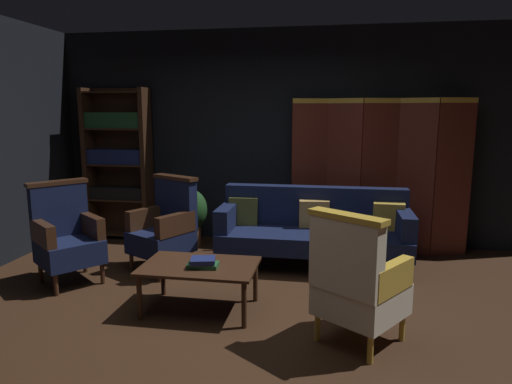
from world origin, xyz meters
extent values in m
plane|color=#331E11|center=(0.00, 0.00, 0.00)|extent=(10.00, 10.00, 0.00)
cube|color=black|center=(0.00, 2.45, 1.40)|extent=(7.20, 0.10, 2.80)
cube|color=#5B2319|center=(0.45, 2.21, 0.95)|extent=(0.45, 0.16, 1.90)
cube|color=gold|center=(0.45, 2.21, 1.87)|extent=(0.45, 0.17, 0.06)
cube|color=#5B2319|center=(0.88, 2.19, 0.95)|extent=(0.43, 0.21, 1.90)
cube|color=gold|center=(0.88, 2.19, 1.87)|extent=(0.44, 0.22, 0.06)
cube|color=#5B2319|center=(1.31, 2.16, 0.95)|extent=(0.45, 0.16, 1.90)
cube|color=gold|center=(1.31, 2.16, 1.87)|extent=(0.45, 0.17, 0.06)
cube|color=#5B2319|center=(1.74, 2.12, 0.95)|extent=(0.43, 0.23, 1.90)
cube|color=gold|center=(1.74, 2.12, 1.87)|extent=(0.43, 0.24, 0.06)
cube|color=#5B2319|center=(2.17, 2.09, 0.95)|extent=(0.45, 0.16, 1.90)
cube|color=gold|center=(2.17, 2.09, 1.87)|extent=(0.45, 0.17, 0.06)
cube|color=#382114|center=(-2.57, 2.18, 1.02)|extent=(0.06, 0.32, 2.05)
cube|color=#382114|center=(-1.73, 2.18, 1.02)|extent=(0.06, 0.32, 2.05)
cube|color=#382114|center=(-2.15, 2.33, 1.02)|extent=(0.90, 0.02, 2.05)
cube|color=#382114|center=(-2.15, 2.18, 0.06)|extent=(0.86, 0.30, 0.02)
cube|color=#382114|center=(-2.15, 2.18, 0.54)|extent=(0.86, 0.30, 0.02)
cube|color=black|center=(-2.15, 2.16, 0.64)|extent=(0.78, 0.22, 0.16)
cube|color=#382114|center=(-2.15, 2.18, 1.02)|extent=(0.86, 0.30, 0.02)
cube|color=navy|center=(-2.15, 2.16, 1.14)|extent=(0.78, 0.22, 0.20)
cube|color=#382114|center=(-2.15, 2.18, 1.51)|extent=(0.86, 0.30, 0.02)
cube|color=#1E4C28|center=(-2.15, 2.16, 1.62)|extent=(0.78, 0.22, 0.21)
cube|color=#382114|center=(-2.15, 2.18, 1.99)|extent=(0.86, 0.30, 0.02)
cylinder|color=#382114|center=(-0.40, 1.05, 0.11)|extent=(0.07, 0.07, 0.22)
cylinder|color=#382114|center=(1.50, 1.05, 0.11)|extent=(0.07, 0.07, 0.22)
cylinder|color=#382114|center=(-0.40, 1.65, 0.11)|extent=(0.07, 0.07, 0.22)
cylinder|color=#382114|center=(1.50, 1.65, 0.11)|extent=(0.07, 0.07, 0.22)
cube|color=#111938|center=(0.55, 1.35, 0.32)|extent=(2.10, 0.76, 0.20)
cube|color=#111938|center=(0.55, 1.66, 0.65)|extent=(2.10, 0.18, 0.46)
cube|color=#111938|center=(-0.43, 1.35, 0.55)|extent=(0.16, 0.68, 0.26)
cube|color=#111938|center=(1.53, 1.35, 0.55)|extent=(0.16, 0.68, 0.26)
cube|color=#4C5123|center=(-0.28, 1.55, 0.57)|extent=(0.35, 0.15, 0.35)
cube|color=tan|center=(0.55, 1.55, 0.57)|extent=(0.35, 0.17, 0.35)
cube|color=#B79338|center=(1.38, 1.55, 0.57)|extent=(0.34, 0.16, 0.35)
cylinder|color=#382114|center=(-0.83, -0.20, 0.20)|extent=(0.04, 0.04, 0.39)
cylinder|color=#382114|center=(0.07, -0.20, 0.20)|extent=(0.04, 0.04, 0.39)
cylinder|color=#382114|center=(-0.83, 0.34, 0.20)|extent=(0.04, 0.04, 0.39)
cylinder|color=#382114|center=(0.07, 0.34, 0.20)|extent=(0.04, 0.04, 0.39)
cube|color=#382114|center=(-0.38, 0.07, 0.41)|extent=(1.00, 0.64, 0.03)
cylinder|color=gold|center=(1.31, -0.20, 0.11)|extent=(0.04, 0.04, 0.22)
cylinder|color=gold|center=(0.93, 0.07, 0.11)|extent=(0.04, 0.04, 0.22)
cylinder|color=gold|center=(1.05, -0.57, 0.11)|extent=(0.04, 0.04, 0.22)
cylinder|color=gold|center=(0.67, -0.31, 0.11)|extent=(0.04, 0.04, 0.22)
cube|color=beige|center=(0.99, -0.25, 0.34)|extent=(0.78, 0.78, 0.24)
cube|color=beige|center=(0.86, -0.44, 0.73)|extent=(0.53, 0.42, 0.54)
cube|color=gold|center=(0.86, -0.44, 1.02)|extent=(0.57, 0.45, 0.04)
cube|color=gold|center=(1.19, -0.39, 0.57)|extent=(0.36, 0.46, 0.22)
cube|color=gold|center=(0.79, -0.11, 0.57)|extent=(0.36, 0.46, 0.22)
cylinder|color=#382114|center=(-1.39, 0.86, 0.11)|extent=(0.04, 0.04, 0.22)
cylinder|color=#382114|center=(-0.99, 0.65, 0.11)|extent=(0.04, 0.04, 0.22)
cylinder|color=#382114|center=(-1.18, 1.27, 0.11)|extent=(0.04, 0.04, 0.22)
cylinder|color=#382114|center=(-0.77, 1.05, 0.11)|extent=(0.04, 0.04, 0.22)
cube|color=#111938|center=(-1.08, 0.96, 0.34)|extent=(0.76, 0.76, 0.24)
cube|color=#111938|center=(-0.97, 1.16, 0.73)|extent=(0.55, 0.37, 0.54)
cube|color=#382114|center=(-0.97, 1.16, 1.02)|extent=(0.59, 0.40, 0.04)
cube|color=#382114|center=(-1.29, 1.07, 0.57)|extent=(0.31, 0.48, 0.22)
cube|color=#382114|center=(-0.87, 0.85, 0.57)|extent=(0.31, 0.48, 0.22)
cylinder|color=#382114|center=(-1.83, 0.14, 0.11)|extent=(0.04, 0.04, 0.22)
cylinder|color=#382114|center=(-1.54, 0.50, 0.11)|extent=(0.04, 0.04, 0.22)
cylinder|color=#382114|center=(-2.19, 0.43, 0.11)|extent=(0.04, 0.04, 0.22)
cylinder|color=#382114|center=(-1.90, 0.79, 0.11)|extent=(0.04, 0.04, 0.22)
cube|color=#111938|center=(-1.87, 0.46, 0.34)|extent=(0.79, 0.79, 0.24)
cube|color=#111938|center=(-2.05, 0.61, 0.73)|extent=(0.44, 0.51, 0.54)
cube|color=#382114|center=(-2.05, 0.61, 1.02)|extent=(0.48, 0.55, 0.04)
cube|color=#382114|center=(-2.02, 0.28, 0.57)|extent=(0.45, 0.38, 0.22)
cube|color=#382114|center=(-1.72, 0.65, 0.57)|extent=(0.45, 0.38, 0.22)
cylinder|color=brown|center=(-1.06, 1.91, 0.14)|extent=(0.28, 0.28, 0.28)
ellipsoid|color=#193D19|center=(-1.06, 1.91, 0.49)|extent=(0.47, 0.47, 0.53)
cube|color=#1E4C28|center=(-0.33, 0.02, 0.44)|extent=(0.27, 0.18, 0.04)
cube|color=navy|center=(-0.33, 0.02, 0.48)|extent=(0.24, 0.22, 0.04)
camera|label=1|loc=(0.75, -3.59, 1.75)|focal=31.87mm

